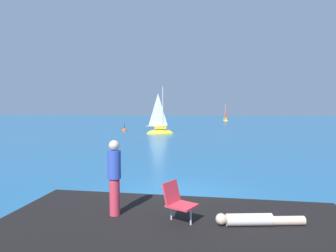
{
  "coord_description": "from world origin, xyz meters",
  "views": [
    {
      "loc": [
        0.41,
        -9.91,
        3.0
      ],
      "look_at": [
        -1.71,
        16.88,
        1.16
      ],
      "focal_mm": 32.21,
      "sensor_mm": 36.0,
      "label": 1
    }
  ],
  "objects_px": {
    "person_standing": "(114,175)",
    "beach_chair": "(177,200)",
    "marker_buoy": "(124,131)",
    "sailboat_near": "(160,131)",
    "person_sunbather": "(256,220)",
    "sailboat_far": "(225,120)"
  },
  "relations": [
    {
      "from": "person_standing",
      "to": "beach_chair",
      "type": "bearing_deg",
      "value": 145.73
    },
    {
      "from": "marker_buoy",
      "to": "sailboat_near",
      "type": "bearing_deg",
      "value": -37.7
    },
    {
      "from": "sailboat_near",
      "to": "person_standing",
      "type": "distance_m",
      "value": 25.41
    },
    {
      "from": "beach_chair",
      "to": "marker_buoy",
      "type": "bearing_deg",
      "value": 135.5
    },
    {
      "from": "person_sunbather",
      "to": "beach_chair",
      "type": "distance_m",
      "value": 1.58
    },
    {
      "from": "person_sunbather",
      "to": "person_standing",
      "type": "height_order",
      "value": "person_standing"
    },
    {
      "from": "sailboat_near",
      "to": "beach_chair",
      "type": "bearing_deg",
      "value": -92.02
    },
    {
      "from": "person_sunbather",
      "to": "beach_chair",
      "type": "relative_size",
      "value": 2.21
    },
    {
      "from": "person_standing",
      "to": "beach_chair",
      "type": "relative_size",
      "value": 2.03
    },
    {
      "from": "person_sunbather",
      "to": "person_standing",
      "type": "distance_m",
      "value": 3.02
    },
    {
      "from": "person_sunbather",
      "to": "beach_chair",
      "type": "bearing_deg",
      "value": 169.89
    },
    {
      "from": "person_standing",
      "to": "beach_chair",
      "type": "height_order",
      "value": "person_standing"
    },
    {
      "from": "sailboat_far",
      "to": "person_standing",
      "type": "height_order",
      "value": "sailboat_far"
    },
    {
      "from": "sailboat_near",
      "to": "person_sunbather",
      "type": "relative_size",
      "value": 3.12
    },
    {
      "from": "person_sunbather",
      "to": "marker_buoy",
      "type": "height_order",
      "value": "person_sunbather"
    },
    {
      "from": "sailboat_near",
      "to": "sailboat_far",
      "type": "distance_m",
      "value": 29.04
    },
    {
      "from": "sailboat_near",
      "to": "sailboat_far",
      "type": "height_order",
      "value": "sailboat_near"
    },
    {
      "from": "sailboat_far",
      "to": "person_standing",
      "type": "distance_m",
      "value": 53.29
    },
    {
      "from": "person_standing",
      "to": "marker_buoy",
      "type": "distance_m",
      "value": 29.65
    },
    {
      "from": "person_standing",
      "to": "sailboat_far",
      "type": "bearing_deg",
      "value": -122.71
    },
    {
      "from": "sailboat_near",
      "to": "person_standing",
      "type": "bearing_deg",
      "value": -94.99
    },
    {
      "from": "sailboat_near",
      "to": "beach_chair",
      "type": "distance_m",
      "value": 25.77
    }
  ]
}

